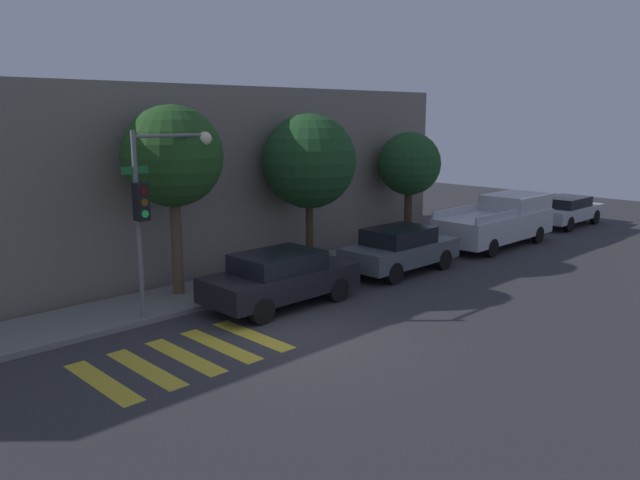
{
  "coord_description": "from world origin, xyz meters",
  "views": [
    {
      "loc": [
        -9.27,
        -10.21,
        5.11
      ],
      "look_at": [
        2.85,
        2.1,
        1.6
      ],
      "focal_mm": 35.0,
      "sensor_mm": 36.0,
      "label": 1
    }
  ],
  "objects_px": {
    "traffic_light_pole": "(157,191)",
    "tree_midblock": "(309,162)",
    "sedan_near_corner": "(280,277)",
    "sedan_far_end": "(566,210)",
    "sedan_middle": "(400,249)",
    "tree_far_end": "(409,164)",
    "pickup_truck": "(499,221)",
    "tree_near_corner": "(173,157)"
  },
  "relations": [
    {
      "from": "pickup_truck",
      "to": "sedan_far_end",
      "type": "bearing_deg",
      "value": -0.0
    },
    {
      "from": "pickup_truck",
      "to": "traffic_light_pole",
      "type": "bearing_deg",
      "value": 174.91
    },
    {
      "from": "pickup_truck",
      "to": "tree_near_corner",
      "type": "xyz_separation_m",
      "value": [
        -12.95,
        2.57,
        2.99
      ]
    },
    {
      "from": "sedan_far_end",
      "to": "tree_far_end",
      "type": "bearing_deg",
      "value": 163.33
    },
    {
      "from": "sedan_near_corner",
      "to": "tree_near_corner",
      "type": "height_order",
      "value": "tree_near_corner"
    },
    {
      "from": "sedan_far_end",
      "to": "tree_midblock",
      "type": "height_order",
      "value": "tree_midblock"
    },
    {
      "from": "pickup_truck",
      "to": "tree_far_end",
      "type": "relative_size",
      "value": 1.29
    },
    {
      "from": "pickup_truck",
      "to": "tree_far_end",
      "type": "xyz_separation_m",
      "value": [
        -2.48,
        2.57,
        2.21
      ]
    },
    {
      "from": "sedan_near_corner",
      "to": "tree_near_corner",
      "type": "bearing_deg",
      "value": 121.4
    },
    {
      "from": "tree_near_corner",
      "to": "tree_far_end",
      "type": "xyz_separation_m",
      "value": [
        10.47,
        -0.0,
        -0.78
      ]
    },
    {
      "from": "traffic_light_pole",
      "to": "tree_midblock",
      "type": "relative_size",
      "value": 0.92
    },
    {
      "from": "sedan_far_end",
      "to": "tree_far_end",
      "type": "distance_m",
      "value": 9.29
    },
    {
      "from": "traffic_light_pole",
      "to": "tree_near_corner",
      "type": "relative_size",
      "value": 0.88
    },
    {
      "from": "traffic_light_pole",
      "to": "sedan_near_corner",
      "type": "bearing_deg",
      "value": -23.99
    },
    {
      "from": "sedan_far_end",
      "to": "sedan_middle",
      "type": "bearing_deg",
      "value": 180.0
    },
    {
      "from": "sedan_near_corner",
      "to": "pickup_truck",
      "type": "height_order",
      "value": "pickup_truck"
    },
    {
      "from": "traffic_light_pole",
      "to": "sedan_middle",
      "type": "bearing_deg",
      "value": -9.0
    },
    {
      "from": "pickup_truck",
      "to": "sedan_far_end",
      "type": "xyz_separation_m",
      "value": [
        6.1,
        -0.0,
        -0.24
      ]
    },
    {
      "from": "pickup_truck",
      "to": "tree_midblock",
      "type": "relative_size",
      "value": 1.12
    },
    {
      "from": "traffic_light_pole",
      "to": "sedan_middle",
      "type": "distance_m",
      "value": 8.47
    },
    {
      "from": "traffic_light_pole",
      "to": "tree_midblock",
      "type": "distance_m",
      "value": 6.52
    },
    {
      "from": "sedan_near_corner",
      "to": "tree_midblock",
      "type": "bearing_deg",
      "value": 36.04
    },
    {
      "from": "sedan_middle",
      "to": "tree_far_end",
      "type": "distance_m",
      "value": 5.13
    },
    {
      "from": "sedan_near_corner",
      "to": "tree_midblock",
      "type": "distance_m",
      "value": 5.18
    },
    {
      "from": "sedan_middle",
      "to": "pickup_truck",
      "type": "bearing_deg",
      "value": 0.0
    },
    {
      "from": "tree_midblock",
      "to": "tree_far_end",
      "type": "bearing_deg",
      "value": -0.0
    },
    {
      "from": "sedan_far_end",
      "to": "tree_midblock",
      "type": "relative_size",
      "value": 0.88
    },
    {
      "from": "sedan_near_corner",
      "to": "tree_near_corner",
      "type": "xyz_separation_m",
      "value": [
        -1.57,
        2.57,
        3.17
      ]
    },
    {
      "from": "tree_near_corner",
      "to": "tree_midblock",
      "type": "distance_m",
      "value": 5.11
    },
    {
      "from": "tree_far_end",
      "to": "traffic_light_pole",
      "type": "bearing_deg",
      "value": -173.67
    },
    {
      "from": "pickup_truck",
      "to": "tree_midblock",
      "type": "height_order",
      "value": "tree_midblock"
    },
    {
      "from": "sedan_middle",
      "to": "tree_near_corner",
      "type": "bearing_deg",
      "value": 159.09
    },
    {
      "from": "sedan_near_corner",
      "to": "pickup_truck",
      "type": "xyz_separation_m",
      "value": [
        11.38,
        0.0,
        0.18
      ]
    },
    {
      "from": "sedan_middle",
      "to": "tree_midblock",
      "type": "xyz_separation_m",
      "value": [
        -1.63,
        2.57,
        2.78
      ]
    },
    {
      "from": "sedan_middle",
      "to": "sedan_near_corner",
      "type": "bearing_deg",
      "value": -180.0
    },
    {
      "from": "sedan_far_end",
      "to": "tree_midblock",
      "type": "xyz_separation_m",
      "value": [
        -13.95,
        2.57,
        2.84
      ]
    },
    {
      "from": "sedan_near_corner",
      "to": "sedan_far_end",
      "type": "bearing_deg",
      "value": 0.0
    },
    {
      "from": "traffic_light_pole",
      "to": "sedan_far_end",
      "type": "bearing_deg",
      "value": -3.57
    },
    {
      "from": "traffic_light_pole",
      "to": "sedan_near_corner",
      "type": "height_order",
      "value": "traffic_light_pole"
    },
    {
      "from": "sedan_near_corner",
      "to": "sedan_middle",
      "type": "bearing_deg",
      "value": 0.0
    },
    {
      "from": "tree_midblock",
      "to": "sedan_near_corner",
      "type": "bearing_deg",
      "value": -143.96
    },
    {
      "from": "sedan_near_corner",
      "to": "sedan_far_end",
      "type": "distance_m",
      "value": 17.48
    }
  ]
}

